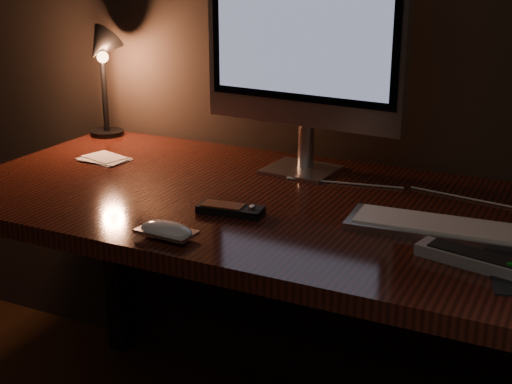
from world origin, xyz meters
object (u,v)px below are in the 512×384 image
at_px(desk, 297,243).
at_px(keyboard, 465,230).
at_px(media_remote, 230,209).
at_px(desk_lamp, 102,62).
at_px(monitor, 303,41).
at_px(tv_remote, 476,260).
at_px(mouse, 167,232).

relative_size(desk, keyboard, 3.39).
distance_m(keyboard, media_remote, 0.49).
xyz_separation_m(desk, media_remote, (-0.07, -0.20, 0.14)).
bearing_deg(media_remote, desk_lamp, 140.45).
distance_m(desk, monitor, 0.49).
distance_m(monitor, keyboard, 0.62).
xyz_separation_m(monitor, desk_lamp, (-0.66, 0.06, -0.10)).
bearing_deg(tv_remote, monitor, 155.38).
bearing_deg(keyboard, media_remote, -171.80).
xyz_separation_m(media_remote, desk_lamp, (-0.64, 0.41, 0.22)).
distance_m(keyboard, mouse, 0.60).
xyz_separation_m(desk, mouse, (-0.12, -0.37, 0.14)).
xyz_separation_m(monitor, keyboard, (0.46, -0.25, -0.32)).
bearing_deg(media_remote, desk, 62.38).
xyz_separation_m(keyboard, media_remote, (-0.48, -0.10, 0.00)).
distance_m(mouse, media_remote, 0.18).
bearing_deg(mouse, media_remote, 78.26).
relative_size(desk, tv_remote, 7.11).
bearing_deg(media_remote, tv_remote, -11.54).
height_order(keyboard, mouse, mouse).
distance_m(monitor, tv_remote, 0.72).
relative_size(keyboard, tv_remote, 2.10).
height_order(monitor, media_remote, monitor).
distance_m(keyboard, desk_lamp, 1.18).
relative_size(media_remote, desk_lamp, 0.44).
distance_m(tv_remote, desk_lamp, 1.27).
height_order(media_remote, tv_remote, tv_remote).
xyz_separation_m(keyboard, tv_remote, (0.05, -0.14, 0.00)).
height_order(desk, monitor, monitor).
bearing_deg(desk_lamp, tv_remote, -27.33).
height_order(tv_remote, desk_lamp, desk_lamp).
height_order(desk, tv_remote, tv_remote).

